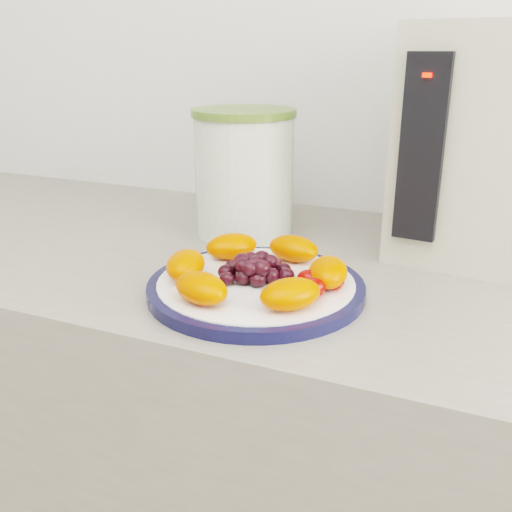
% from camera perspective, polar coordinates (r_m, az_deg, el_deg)
% --- Properties ---
extents(plate_rim, '(0.27, 0.27, 0.01)m').
position_cam_1_polar(plate_rim, '(0.72, 0.00, -3.18)').
color(plate_rim, '#0F1235').
rests_on(plate_rim, counter).
extents(plate_face, '(0.25, 0.25, 0.02)m').
position_cam_1_polar(plate_face, '(0.72, 0.00, -3.11)').
color(plate_face, white).
rests_on(plate_face, counter).
extents(canister, '(0.16, 0.16, 0.19)m').
position_cam_1_polar(canister, '(0.94, -1.19, 7.94)').
color(canister, '#3E6017').
rests_on(canister, counter).
extents(canister_lid, '(0.17, 0.17, 0.01)m').
position_cam_1_polar(canister_lid, '(0.92, -1.24, 14.14)').
color(canister_lid, '#536D2B').
rests_on(canister_lid, canister).
extents(appliance_body, '(0.21, 0.28, 0.33)m').
position_cam_1_polar(appliance_body, '(0.91, 21.19, 10.58)').
color(appliance_body, '#BBB59F').
rests_on(appliance_body, counter).
extents(appliance_panel, '(0.06, 0.02, 0.24)m').
position_cam_1_polar(appliance_panel, '(0.79, 16.26, 10.18)').
color(appliance_panel, black).
rests_on(appliance_panel, appliance_body).
extents(appliance_led, '(0.01, 0.01, 0.01)m').
position_cam_1_polar(appliance_led, '(0.77, 16.76, 16.93)').
color(appliance_led, '#FF0C05').
rests_on(appliance_led, appliance_panel).
extents(fruit_plate, '(0.24, 0.24, 0.03)m').
position_cam_1_polar(fruit_plate, '(0.71, 0.24, -1.25)').
color(fruit_plate, '#FF4000').
rests_on(fruit_plate, plate_face).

